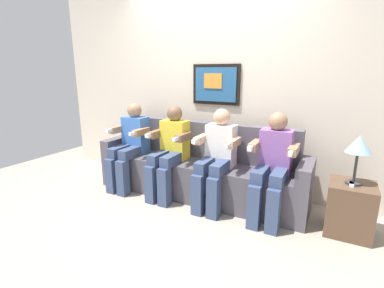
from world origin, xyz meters
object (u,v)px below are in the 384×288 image
Objects in this scene: couch at (199,171)px; person_right_center at (217,155)px; person_left_center at (170,148)px; person_rightmost at (273,163)px; side_table_right at (350,209)px; table_lamp at (359,146)px; spare_remote_on_table at (352,184)px; person_leftmost at (130,143)px.

person_right_center is (0.31, -0.17, 0.29)m from couch.
person_left_center and person_rightmost have the same top height.
person_left_center is 0.61m from person_right_center.
table_lamp is (-0.00, -0.00, 0.61)m from side_table_right.
side_table_right is at bearing 71.39° from spare_remote_on_table.
side_table_right is 0.61m from table_lamp.
side_table_right is (1.65, -0.11, -0.06)m from couch.
spare_remote_on_table reaches higher than side_table_right.
person_left_center is 1.97m from table_lamp.
person_right_center is 1.37m from table_lamp.
person_rightmost is at bearing 0.00° from person_left_center.
person_right_center is 0.61m from person_rightmost.
person_left_center is (-0.31, -0.17, 0.29)m from couch.
person_leftmost and person_right_center have the same top height.
person_rightmost is (0.61, 0.00, 0.00)m from person_right_center.
person_leftmost is 2.58m from table_lamp.
person_right_center reaches higher than couch.
side_table_right is at bearing 1.80° from person_left_center.
table_lamp is at bearing 1.73° from person_left_center.
spare_remote_on_table is (1.63, -0.16, 0.20)m from couch.
side_table_right is (0.73, 0.06, -0.36)m from person_rightmost.
spare_remote_on_table is (1.94, 0.01, -0.10)m from person_left_center.
person_leftmost is 2.56m from spare_remote_on_table.
spare_remote_on_table is (0.71, 0.01, -0.10)m from person_rightmost.
person_right_center reaches higher than side_table_right.
person_rightmost is 2.41× the size of table_lamp.
table_lamp is 0.35m from spare_remote_on_table.
person_right_center is at bearing -179.45° from spare_remote_on_table.
person_left_center is 1.23m from person_rightmost.
person_left_center is at bearing -178.27° from table_lamp.
table_lamp is at bearing 73.11° from spare_remote_on_table.
couch is 1.74m from table_lamp.
couch is at bearing 10.42° from person_leftmost.
person_left_center is at bearing 180.00° from person_right_center.
couch is at bearing 176.17° from table_lamp.
person_leftmost is 2.41× the size of table_lamp.
person_leftmost is (-0.92, -0.17, 0.29)m from couch.
spare_remote_on_table is at bearing 0.55° from person_right_center.
person_rightmost is at bearing -10.42° from couch.
couch is 20.00× the size of spare_remote_on_table.
couch is 0.46m from person_right_center.
person_leftmost is at bearing 180.00° from person_right_center.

